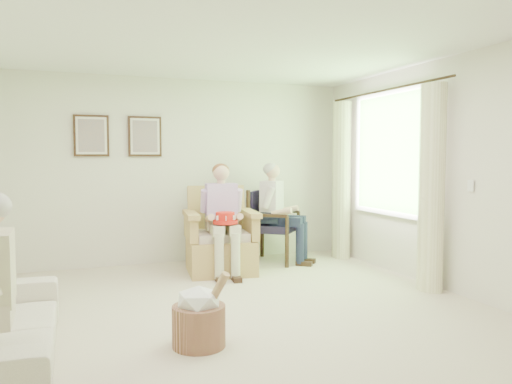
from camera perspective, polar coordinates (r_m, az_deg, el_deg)
floor at (r=4.74m, az=-1.90°, el=-14.38°), size 5.50×5.50×0.00m
back_wall at (r=7.16m, az=-8.99°, el=2.39°), size 5.00×0.04×2.60m
front_wall at (r=2.10m, az=22.84°, el=-1.66°), size 5.00×0.04×2.60m
right_wall at (r=5.81m, az=22.14°, el=1.78°), size 0.04×5.50×2.60m
ceiling at (r=4.64m, az=-1.98°, el=17.78°), size 5.00×5.50×0.02m
window at (r=6.72m, az=15.00°, el=4.63°), size 0.13×2.50×1.63m
curtain_left at (r=5.87m, az=19.42°, el=0.40°), size 0.34×0.34×2.30m
curtain_right at (r=7.47m, az=9.73°, el=1.29°), size 0.34×0.34×2.30m
framed_print_left at (r=6.99m, az=-18.30°, el=6.13°), size 0.45×0.05×0.55m
framed_print_right at (r=7.05m, az=-12.58°, el=6.22°), size 0.45×0.05×0.55m
wicker_armchair at (r=6.55m, az=-4.15°, el=-6.05°), size 0.87×0.86×1.11m
wood_armchair at (r=7.21m, az=1.79°, el=-3.51°), size 0.66×0.62×1.01m
person_wicker at (r=6.35m, az=-3.80°, el=-2.13°), size 0.40×0.63×1.39m
person_dark at (r=7.02m, az=2.31°, el=-1.53°), size 0.40×0.63×1.39m
red_hat at (r=6.16m, az=-3.54°, el=-3.08°), size 0.31×0.31×0.14m
hatbox at (r=4.08m, az=-6.51°, el=-13.93°), size 0.55×0.55×0.62m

